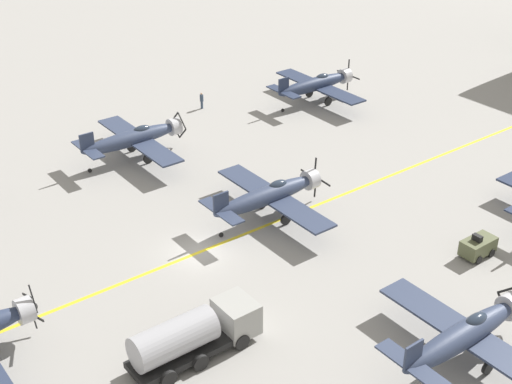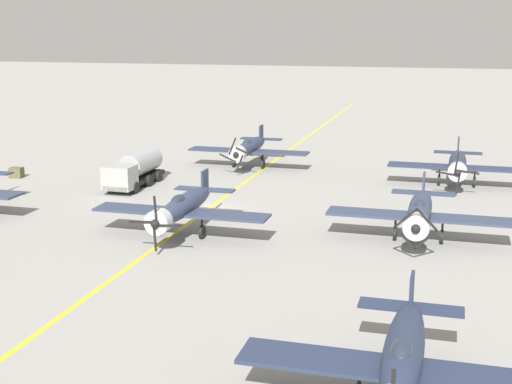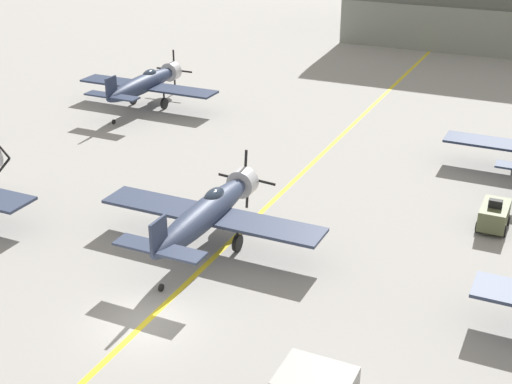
{
  "view_description": "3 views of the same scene",
  "coord_description": "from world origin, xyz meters",
  "px_view_note": "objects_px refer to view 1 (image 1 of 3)",
  "views": [
    {
      "loc": [
        36.14,
        -22.37,
        28.23
      ],
      "look_at": [
        0.49,
        4.62,
        3.55
      ],
      "focal_mm": 50.0,
      "sensor_mm": 36.0,
      "label": 1
    },
    {
      "loc": [
        -17.9,
        50.02,
        13.81
      ],
      "look_at": [
        -5.3,
        4.9,
        2.86
      ],
      "focal_mm": 50.0,
      "sensor_mm": 36.0,
      "label": 2
    },
    {
      "loc": [
        15.07,
        -21.23,
        17.72
      ],
      "look_at": [
        2.22,
        6.34,
        3.93
      ],
      "focal_mm": 50.0,
      "sensor_mm": 36.0,
      "label": 3
    }
  ],
  "objects_px": {
    "fuel_tanker": "(195,334)",
    "ground_crew_walking": "(202,100)",
    "tow_tractor": "(478,246)",
    "airplane_mid_right": "(466,334)",
    "airplane_mid_left": "(135,138)",
    "airplane_mid_center": "(270,195)",
    "airplane_far_left": "(317,84)"
  },
  "relations": [
    {
      "from": "fuel_tanker",
      "to": "tow_tractor",
      "type": "xyz_separation_m",
      "value": [
        3.34,
        21.39,
        -0.72
      ]
    },
    {
      "from": "tow_tractor",
      "to": "airplane_mid_center",
      "type": "bearing_deg",
      "value": -146.88
    },
    {
      "from": "airplane_far_left",
      "to": "tow_tractor",
      "type": "xyz_separation_m",
      "value": [
        28.8,
        -10.28,
        -1.22
      ]
    },
    {
      "from": "airplane_far_left",
      "to": "airplane_mid_center",
      "type": "height_order",
      "value": "airplane_mid_center"
    },
    {
      "from": "fuel_tanker",
      "to": "ground_crew_walking",
      "type": "bearing_deg",
      "value": 146.14
    },
    {
      "from": "airplane_far_left",
      "to": "ground_crew_walking",
      "type": "distance_m",
      "value": 12.21
    },
    {
      "from": "airplane_mid_left",
      "to": "tow_tractor",
      "type": "distance_m",
      "value": 30.58
    },
    {
      "from": "airplane_far_left",
      "to": "fuel_tanker",
      "type": "relative_size",
      "value": 1.5
    },
    {
      "from": "airplane_mid_center",
      "to": "fuel_tanker",
      "type": "xyz_separation_m",
      "value": [
        9.56,
        -12.96,
        -0.5
      ]
    },
    {
      "from": "tow_tractor",
      "to": "fuel_tanker",
      "type": "bearing_deg",
      "value": -98.89
    },
    {
      "from": "fuel_tanker",
      "to": "ground_crew_walking",
      "type": "height_order",
      "value": "fuel_tanker"
    },
    {
      "from": "airplane_far_left",
      "to": "ground_crew_walking",
      "type": "height_order",
      "value": "airplane_far_left"
    },
    {
      "from": "airplane_mid_left",
      "to": "tow_tractor",
      "type": "xyz_separation_m",
      "value": [
        28.28,
        11.56,
        -1.22
      ]
    },
    {
      "from": "ground_crew_walking",
      "to": "airplane_far_left",
      "type": "bearing_deg",
      "value": 61.43
    },
    {
      "from": "airplane_mid_center",
      "to": "airplane_mid_right",
      "type": "bearing_deg",
      "value": -3.45
    },
    {
      "from": "airplane_mid_center",
      "to": "fuel_tanker",
      "type": "relative_size",
      "value": 1.5
    },
    {
      "from": "airplane_far_left",
      "to": "tow_tractor",
      "type": "relative_size",
      "value": 4.62
    },
    {
      "from": "airplane_mid_left",
      "to": "airplane_mid_center",
      "type": "bearing_deg",
      "value": 1.39
    },
    {
      "from": "airplane_mid_right",
      "to": "airplane_mid_left",
      "type": "height_order",
      "value": "same"
    },
    {
      "from": "airplane_far_left",
      "to": "ground_crew_walking",
      "type": "xyz_separation_m",
      "value": [
        -5.82,
        -10.68,
        -1.06
      ]
    },
    {
      "from": "airplane_far_left",
      "to": "airplane_mid_left",
      "type": "xyz_separation_m",
      "value": [
        0.52,
        -21.85,
        0.0
      ]
    },
    {
      "from": "airplane_mid_center",
      "to": "ground_crew_walking",
      "type": "xyz_separation_m",
      "value": [
        -21.71,
        8.02,
        -1.06
      ]
    },
    {
      "from": "airplane_mid_left",
      "to": "fuel_tanker",
      "type": "xyz_separation_m",
      "value": [
        24.94,
        -9.82,
        -0.5
      ]
    },
    {
      "from": "airplane_far_left",
      "to": "ground_crew_walking",
      "type": "relative_size",
      "value": 6.9
    },
    {
      "from": "airplane_mid_center",
      "to": "tow_tractor",
      "type": "relative_size",
      "value": 4.62
    },
    {
      "from": "airplane_far_left",
      "to": "fuel_tanker",
      "type": "bearing_deg",
      "value": -41.3
    },
    {
      "from": "tow_tractor",
      "to": "airplane_mid_right",
      "type": "bearing_deg",
      "value": -56.48
    },
    {
      "from": "airplane_mid_right",
      "to": "ground_crew_walking",
      "type": "relative_size",
      "value": 6.9
    },
    {
      "from": "airplane_mid_right",
      "to": "airplane_mid_left",
      "type": "distance_m",
      "value": 34.65
    },
    {
      "from": "airplane_mid_center",
      "to": "ground_crew_walking",
      "type": "relative_size",
      "value": 6.9
    },
    {
      "from": "airplane_mid_left",
      "to": "tow_tractor",
      "type": "relative_size",
      "value": 4.62
    },
    {
      "from": "airplane_far_left",
      "to": "fuel_tanker",
      "type": "height_order",
      "value": "airplane_far_left"
    }
  ]
}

